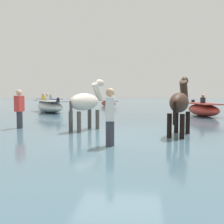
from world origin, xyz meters
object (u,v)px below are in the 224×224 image
object	(u,v)px
horse_lead_dark_bay	(180,104)
boat_mid_channel	(50,106)
boat_mid_outer	(203,109)
horse_trailing_pinto	(86,103)
person_wading_close	(19,112)
person_spectator_far	(110,121)
boat_distant_west	(108,103)
boat_near_starboard	(49,102)

from	to	relation	value
horse_lead_dark_bay	boat_mid_channel	bearing A→B (deg)	129.34
horse_lead_dark_bay	boat_mid_channel	xyz separation A→B (m)	(-6.95, 8.48, -0.53)
boat_mid_outer	horse_trailing_pinto	bearing A→B (deg)	-129.62
person_wading_close	person_spectator_far	distance (m)	4.40
person_wading_close	person_spectator_far	bearing A→B (deg)	-37.56
person_wading_close	boat_distant_west	bearing A→B (deg)	86.17
boat_mid_outer	person_wading_close	xyz separation A→B (m)	(-7.41, -5.92, 0.23)
horse_trailing_pinto	boat_distant_west	xyz separation A→B (m)	(-1.34, 15.65, -0.63)
boat_distant_west	horse_lead_dark_bay	bearing A→B (deg)	-75.48
horse_trailing_pinto	boat_near_starboard	xyz separation A→B (m)	(-6.91, 15.48, -0.55)
horse_lead_dark_bay	boat_distant_west	world-z (taller)	horse_lead_dark_bay
horse_trailing_pinto	boat_near_starboard	world-z (taller)	horse_trailing_pinto
boat_distant_west	person_wading_close	world-z (taller)	person_wading_close
boat_mid_channel	horse_lead_dark_bay	bearing A→B (deg)	-50.66
horse_trailing_pinto	person_spectator_far	xyz separation A→B (m)	(1.11, -2.52, -0.31)
horse_trailing_pinto	person_spectator_far	distance (m)	2.77
boat_distant_west	person_spectator_far	distance (m)	18.33
horse_trailing_pinto	boat_mid_outer	bearing A→B (deg)	50.38
horse_lead_dark_bay	boat_distant_west	bearing A→B (deg)	104.52
horse_lead_dark_bay	horse_trailing_pinto	size ratio (longest dim) A/B	1.02
person_wading_close	boat_mid_outer	bearing A→B (deg)	38.60
boat_mid_channel	boat_distant_west	distance (m)	8.37
boat_mid_channel	person_spectator_far	size ratio (longest dim) A/B	2.50
boat_mid_channel	person_spectator_far	bearing A→B (deg)	-63.28
horse_lead_dark_bay	person_wading_close	world-z (taller)	horse_lead_dark_bay
person_spectator_far	boat_near_starboard	bearing A→B (deg)	114.01
person_spectator_far	person_wading_close	bearing A→B (deg)	142.44
horse_trailing_pinto	boat_mid_channel	distance (m)	8.73
horse_lead_dark_bay	boat_near_starboard	bearing A→B (deg)	121.14
horse_lead_dark_bay	boat_mid_outer	bearing A→B (deg)	72.74
horse_lead_dark_bay	boat_distant_west	distance (m)	16.96
boat_distant_west	person_wading_close	bearing A→B (deg)	-93.83
boat_near_starboard	boat_mid_channel	distance (m)	8.27
horse_lead_dark_bay	person_wading_close	distance (m)	5.38
horse_trailing_pinto	boat_near_starboard	distance (m)	16.96
boat_near_starboard	person_spectator_far	xyz separation A→B (m)	(8.02, -18.00, 0.24)
boat_near_starboard	boat_mid_outer	size ratio (longest dim) A/B	0.92
horse_lead_dark_bay	person_spectator_far	size ratio (longest dim) A/B	1.24
horse_lead_dark_bay	boat_near_starboard	xyz separation A→B (m)	(-9.81, 16.24, -0.57)
boat_mid_outer	person_wading_close	bearing A→B (deg)	-141.40
boat_mid_channel	boat_near_starboard	bearing A→B (deg)	110.24
person_wading_close	boat_near_starboard	bearing A→B (deg)	106.47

